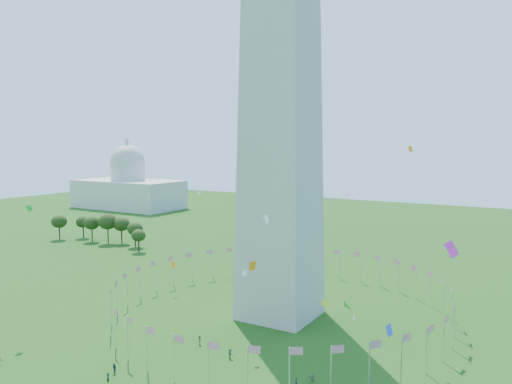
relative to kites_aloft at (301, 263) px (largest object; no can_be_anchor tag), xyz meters
The scene contains 4 objects.
flag_ring 35.38m from the kites_aloft, 124.67° to the left, with size 80.24×80.24×9.00m.
capitol_building 251.83m from the kites_aloft, 141.78° to the left, with size 70.00×35.00×46.00m, color beige, non-canonical shape.
kites_aloft is the anchor object (origin of this frame).
tree_line_west 142.04m from the kites_aloft, 151.65° to the left, with size 54.54×15.07×12.39m.
Camera 1 is at (55.33, -55.43, 42.43)m, focal length 35.00 mm.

